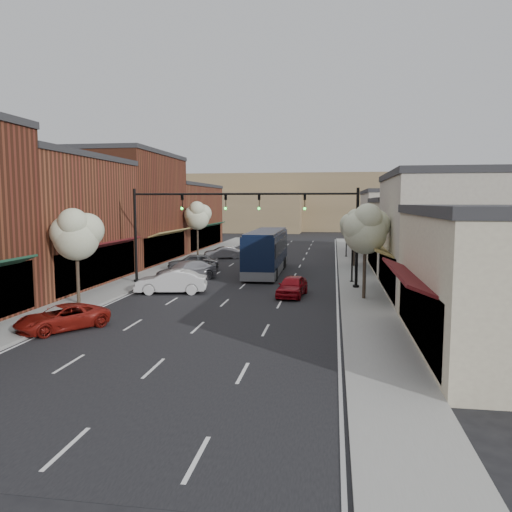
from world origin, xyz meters
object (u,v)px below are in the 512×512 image
at_px(signal_mast_left, 166,222).
at_px(parked_car_c, 186,271).
at_px(red_hatchback, 292,286).
at_px(parked_car_a, 62,318).
at_px(tree_left_near, 76,234).
at_px(parked_car_b, 171,282).
at_px(tree_left_far, 198,215).
at_px(signal_mast_right, 322,223).
at_px(lamp_post_near, 353,243).
at_px(parked_car_e, 222,253).
at_px(coach_bus, 267,251).
at_px(tree_right_far, 355,224).
at_px(lamp_post_far, 347,230).
at_px(tree_right_near, 366,228).
at_px(parked_car_d, 193,262).

xyz_separation_m(signal_mast_left, parked_car_c, (0.76, 2.21, -3.89)).
xyz_separation_m(red_hatchback, parked_car_a, (-10.03, -10.17, -0.07)).
height_order(tree_left_near, parked_car_b, tree_left_near).
relative_size(tree_left_far, parked_car_b, 1.30).
xyz_separation_m(signal_mast_right, parked_car_a, (-11.82, -13.42, -4.03)).
height_order(lamp_post_near, parked_car_e, lamp_post_near).
distance_m(parked_car_b, parked_car_c, 5.67).
bearing_deg(coach_bus, tree_right_far, 32.59).
bearing_deg(signal_mast_right, parked_car_c, 168.10).
bearing_deg(coach_bus, signal_mast_left, -133.55).
relative_size(tree_left_far, lamp_post_far, 1.38).
height_order(tree_right_far, red_hatchback, tree_right_far).
height_order(signal_mast_right, lamp_post_near, signal_mast_right).
height_order(signal_mast_right, parked_car_e, signal_mast_right).
relative_size(tree_right_near, tree_left_far, 0.97).
bearing_deg(tree_left_near, red_hatchback, 21.68).
bearing_deg(tree_left_far, parked_car_d, -76.79).
bearing_deg(parked_car_c, tree_left_near, -67.63).
xyz_separation_m(lamp_post_far, coach_bus, (-7.00, -13.04, -1.11)).
distance_m(signal_mast_left, parked_car_d, 8.33).
relative_size(signal_mast_left, tree_right_far, 1.51).
height_order(tree_left_far, parked_car_b, tree_left_far).
height_order(tree_right_far, parked_car_b, tree_right_far).
bearing_deg(tree_right_near, lamp_post_near, 94.77).
xyz_separation_m(coach_bus, parked_car_e, (-6.13, 10.19, -1.25)).
bearing_deg(lamp_post_near, lamp_post_far, 90.00).
distance_m(signal_mast_right, parked_car_a, 18.33).
distance_m(parked_car_c, parked_car_e, 14.95).
xyz_separation_m(signal_mast_right, lamp_post_far, (2.18, 20.00, -1.62)).
xyz_separation_m(tree_left_far, lamp_post_far, (16.05, 2.06, -1.60)).
relative_size(lamp_post_near, parked_car_b, 0.94).
relative_size(tree_right_near, parked_car_a, 1.39).
relative_size(coach_bus, red_hatchback, 3.04).
bearing_deg(lamp_post_near, signal_mast_left, -169.44).
relative_size(signal_mast_left, lamp_post_far, 1.85).
relative_size(signal_mast_right, parked_car_c, 1.62).
relative_size(parked_car_b, parked_car_d, 1.05).
xyz_separation_m(signal_mast_right, parked_car_c, (-10.49, 2.21, -3.89)).
height_order(parked_car_b, parked_car_e, parked_car_b).
bearing_deg(signal_mast_left, lamp_post_far, 56.14).
relative_size(red_hatchback, parked_car_c, 0.77).
height_order(signal_mast_left, parked_car_b, signal_mast_left).
height_order(signal_mast_right, signal_mast_left, same).
xyz_separation_m(signal_mast_right, lamp_post_near, (2.18, 2.50, -1.62)).
height_order(red_hatchback, parked_car_d, parked_car_d).
relative_size(signal_mast_right, coach_bus, 0.69).
xyz_separation_m(parked_car_a, parked_car_d, (0.43, 20.80, 0.17)).
xyz_separation_m(lamp_post_near, red_hatchback, (-3.97, -5.75, -2.34)).
xyz_separation_m(coach_bus, red_hatchback, (3.03, -10.21, -1.22)).
xyz_separation_m(tree_left_far, parked_car_d, (2.48, -10.57, -3.84)).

